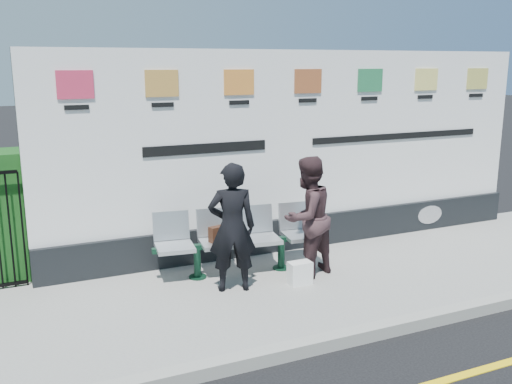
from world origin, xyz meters
TOP-DOWN VIEW (x-y plane):
  - ground at (0.00, 0.00)m, footprint 80.00×80.00m
  - pavement at (0.00, 2.50)m, footprint 14.00×3.00m
  - kerb at (0.00, 1.00)m, footprint 14.00×0.18m
  - yellow_line at (0.00, 0.00)m, footprint 14.00×0.10m
  - billboard at (0.50, 3.85)m, footprint 8.00×0.30m
  - bench at (-0.87, 3.12)m, footprint 2.32×0.87m
  - woman_left at (-1.18, 2.63)m, footprint 0.68×0.53m
  - woman_right at (-0.08, 2.69)m, footprint 0.95×0.85m
  - handbag_brown at (-1.16, 3.16)m, footprint 0.28×0.17m
  - carrier_bag_white at (-0.32, 2.44)m, footprint 0.30×0.18m

SIDE VIEW (x-z plane):
  - ground at x=0.00m, z-range 0.00..0.00m
  - yellow_line at x=0.00m, z-range 0.00..0.01m
  - pavement at x=0.00m, z-range 0.00..0.12m
  - kerb at x=0.00m, z-range 0.00..0.14m
  - carrier_bag_white at x=-0.32m, z-range 0.12..0.42m
  - bench at x=-0.87m, z-range 0.12..0.61m
  - handbag_brown at x=-1.16m, z-range 0.61..0.81m
  - woman_right at x=-0.08m, z-range 0.12..1.75m
  - woman_left at x=-1.18m, z-range 0.12..1.76m
  - billboard at x=0.50m, z-range -0.08..2.92m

